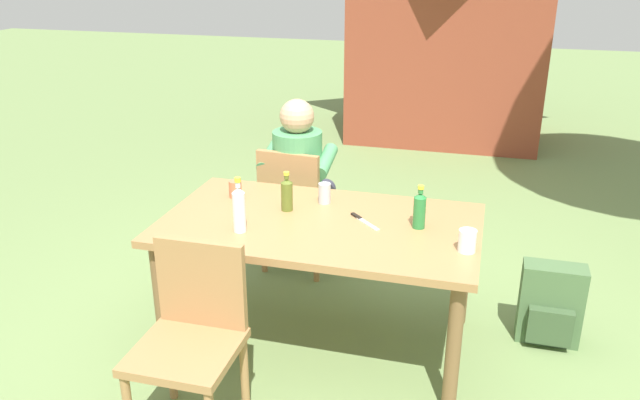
{
  "coord_description": "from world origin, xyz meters",
  "views": [
    {
      "loc": [
        0.8,
        -2.93,
        2.07
      ],
      "look_at": [
        0.0,
        0.0,
        0.85
      ],
      "focal_mm": 35.65,
      "sensor_mm": 36.0,
      "label": 1
    }
  ],
  "objects_px": {
    "table_knife": "(363,220)",
    "brick_kiosk": "(452,14)",
    "cup_white": "(467,241)",
    "person_in_white_shirt": "(301,174)",
    "cup_terracotta": "(235,189)",
    "bottle_green": "(420,210)",
    "dining_table": "(320,236)",
    "chair_far_left": "(296,203)",
    "bottle_clear": "(239,208)",
    "bottle_olive": "(287,194)",
    "backpack_by_near_side": "(551,306)",
    "cup_steel": "(325,193)",
    "chair_near_left": "(193,330)"
  },
  "relations": [
    {
      "from": "table_knife",
      "to": "brick_kiosk",
      "type": "relative_size",
      "value": 0.07
    },
    {
      "from": "cup_white",
      "to": "table_knife",
      "type": "relative_size",
      "value": 0.59
    },
    {
      "from": "person_in_white_shirt",
      "to": "cup_terracotta",
      "type": "xyz_separation_m",
      "value": [
        -0.19,
        -0.68,
        0.12
      ]
    },
    {
      "from": "bottle_green",
      "to": "cup_terracotta",
      "type": "relative_size",
      "value": 2.33
    },
    {
      "from": "dining_table",
      "to": "chair_far_left",
      "type": "xyz_separation_m",
      "value": [
        -0.38,
        0.78,
        -0.16
      ]
    },
    {
      "from": "bottle_clear",
      "to": "bottle_olive",
      "type": "bearing_deg",
      "value": 66.36
    },
    {
      "from": "dining_table",
      "to": "backpack_by_near_side",
      "type": "distance_m",
      "value": 1.34
    },
    {
      "from": "chair_far_left",
      "to": "cup_white",
      "type": "height_order",
      "value": "chair_far_left"
    },
    {
      "from": "bottle_clear",
      "to": "cup_terracotta",
      "type": "distance_m",
      "value": 0.48
    },
    {
      "from": "cup_white",
      "to": "backpack_by_near_side",
      "type": "xyz_separation_m",
      "value": [
        0.47,
        0.49,
        -0.56
      ]
    },
    {
      "from": "cup_terracotta",
      "to": "person_in_white_shirt",
      "type": "bearing_deg",
      "value": 74.7
    },
    {
      "from": "dining_table",
      "to": "bottle_clear",
      "type": "relative_size",
      "value": 5.75
    },
    {
      "from": "chair_far_left",
      "to": "backpack_by_near_side",
      "type": "distance_m",
      "value": 1.69
    },
    {
      "from": "bottle_green",
      "to": "cup_steel",
      "type": "xyz_separation_m",
      "value": [
        -0.55,
        0.2,
        -0.04
      ]
    },
    {
      "from": "person_in_white_shirt",
      "to": "chair_far_left",
      "type": "bearing_deg",
      "value": -94.09
    },
    {
      "from": "chair_far_left",
      "to": "table_knife",
      "type": "bearing_deg",
      "value": -50.2
    },
    {
      "from": "cup_terracotta",
      "to": "cup_steel",
      "type": "bearing_deg",
      "value": 5.65
    },
    {
      "from": "backpack_by_near_side",
      "to": "dining_table",
      "type": "bearing_deg",
      "value": -164.96
    },
    {
      "from": "dining_table",
      "to": "cup_terracotta",
      "type": "distance_m",
      "value": 0.61
    },
    {
      "from": "dining_table",
      "to": "bottle_olive",
      "type": "xyz_separation_m",
      "value": [
        -0.21,
        0.1,
        0.18
      ]
    },
    {
      "from": "bottle_olive",
      "to": "backpack_by_near_side",
      "type": "distance_m",
      "value": 1.58
    },
    {
      "from": "dining_table",
      "to": "brick_kiosk",
      "type": "bearing_deg",
      "value": 86.42
    },
    {
      "from": "bottle_olive",
      "to": "cup_terracotta",
      "type": "height_order",
      "value": "bottle_olive"
    },
    {
      "from": "chair_far_left",
      "to": "cup_terracotta",
      "type": "xyz_separation_m",
      "value": [
        -0.18,
        -0.57,
        0.29
      ]
    },
    {
      "from": "bottle_green",
      "to": "brick_kiosk",
      "type": "distance_m",
      "value": 4.49
    },
    {
      "from": "cup_steel",
      "to": "brick_kiosk",
      "type": "relative_size",
      "value": 0.04
    },
    {
      "from": "cup_steel",
      "to": "brick_kiosk",
      "type": "xyz_separation_m",
      "value": [
        0.33,
        4.25,
        0.58
      ]
    },
    {
      "from": "brick_kiosk",
      "to": "dining_table",
      "type": "bearing_deg",
      "value": -93.58
    },
    {
      "from": "brick_kiosk",
      "to": "person_in_white_shirt",
      "type": "bearing_deg",
      "value": -100.24
    },
    {
      "from": "bottle_olive",
      "to": "table_knife",
      "type": "relative_size",
      "value": 1.19
    },
    {
      "from": "person_in_white_shirt",
      "to": "table_knife",
      "type": "relative_size",
      "value": 6.36
    },
    {
      "from": "bottle_clear",
      "to": "table_knife",
      "type": "relative_size",
      "value": 1.55
    },
    {
      "from": "cup_steel",
      "to": "cup_terracotta",
      "type": "bearing_deg",
      "value": -174.35
    },
    {
      "from": "chair_near_left",
      "to": "cup_white",
      "type": "height_order",
      "value": "chair_near_left"
    },
    {
      "from": "cup_terracotta",
      "to": "bottle_green",
      "type": "bearing_deg",
      "value": -7.89
    },
    {
      "from": "bottle_clear",
      "to": "brick_kiosk",
      "type": "bearing_deg",
      "value": 82.32
    },
    {
      "from": "bottle_clear",
      "to": "cup_white",
      "type": "height_order",
      "value": "bottle_clear"
    },
    {
      "from": "chair_near_left",
      "to": "cup_terracotta",
      "type": "xyz_separation_m",
      "value": [
        -0.19,
        0.98,
        0.29
      ]
    },
    {
      "from": "chair_near_left",
      "to": "cup_steel",
      "type": "distance_m",
      "value": 1.12
    },
    {
      "from": "chair_near_left",
      "to": "cup_steel",
      "type": "xyz_separation_m",
      "value": [
        0.33,
        1.03,
        0.3
      ]
    },
    {
      "from": "bottle_green",
      "to": "cup_white",
      "type": "bearing_deg",
      "value": -40.26
    },
    {
      "from": "brick_kiosk",
      "to": "bottle_olive",
      "type": "bearing_deg",
      "value": -96.42
    },
    {
      "from": "chair_near_left",
      "to": "table_knife",
      "type": "height_order",
      "value": "chair_near_left"
    },
    {
      "from": "chair_far_left",
      "to": "cup_steel",
      "type": "xyz_separation_m",
      "value": [
        0.34,
        -0.52,
        0.3
      ]
    },
    {
      "from": "chair_far_left",
      "to": "table_knife",
      "type": "xyz_separation_m",
      "value": [
        0.59,
        -0.71,
        0.24
      ]
    },
    {
      "from": "dining_table",
      "to": "person_in_white_shirt",
      "type": "height_order",
      "value": "person_in_white_shirt"
    },
    {
      "from": "cup_steel",
      "to": "chair_far_left",
      "type": "bearing_deg",
      "value": 122.9
    },
    {
      "from": "backpack_by_near_side",
      "to": "bottle_green",
      "type": "bearing_deg",
      "value": -159.29
    },
    {
      "from": "dining_table",
      "to": "cup_steel",
      "type": "bearing_deg",
      "value": 99.71
    },
    {
      "from": "table_knife",
      "to": "cup_terracotta",
      "type": "bearing_deg",
      "value": 169.53
    }
  ]
}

